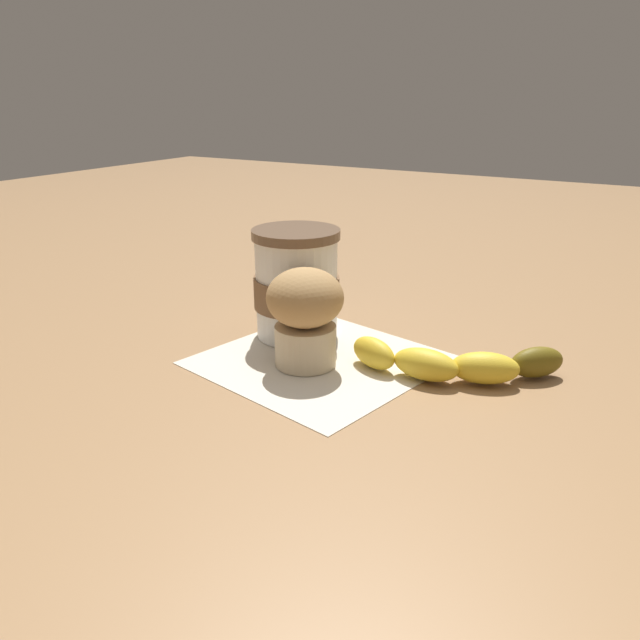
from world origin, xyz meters
TOP-DOWN VIEW (x-y plane):
  - ground_plane at (0.00, 0.00)m, footprint 3.00×3.00m
  - paper_napkin at (0.00, 0.00)m, footprint 0.25×0.25m
  - coffee_cup at (-0.06, 0.05)m, footprint 0.10×0.10m
  - muffin at (-0.01, -0.02)m, footprint 0.08×0.08m
  - banana at (0.13, 0.03)m, footprint 0.20×0.11m
  - wooden_stirrer at (-0.13, 0.11)m, footprint 0.09×0.08m

SIDE VIEW (x-z plane):
  - ground_plane at x=0.00m, z-range 0.00..0.00m
  - paper_napkin at x=0.00m, z-range 0.00..0.00m
  - wooden_stirrer at x=-0.13m, z-range 0.00..0.00m
  - banana at x=0.13m, z-range 0.00..0.03m
  - muffin at x=-0.01m, z-range 0.01..0.11m
  - coffee_cup at x=-0.06m, z-range 0.00..0.12m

